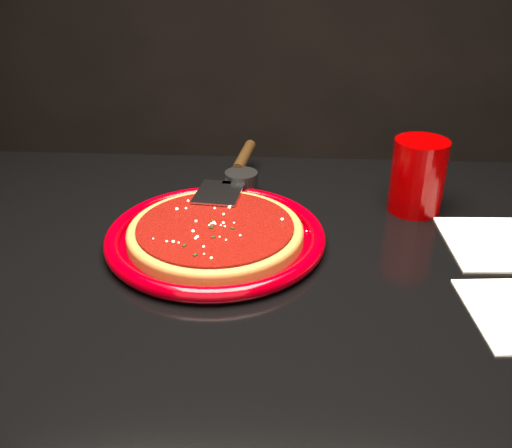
% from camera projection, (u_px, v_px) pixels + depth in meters
% --- Properties ---
extents(table, '(1.20, 0.80, 0.75)m').
position_uv_depth(table, '(250.00, 435.00, 1.02)').
color(table, black).
rests_on(table, floor).
extents(plate, '(0.42, 0.42, 0.02)m').
position_uv_depth(plate, '(216.00, 236.00, 0.87)').
color(plate, '#710006').
rests_on(plate, table).
extents(pizza_crust, '(0.33, 0.33, 0.01)m').
position_uv_depth(pizza_crust, '(216.00, 234.00, 0.87)').
color(pizza_crust, brown).
rests_on(pizza_crust, plate).
extents(pizza_crust_rim, '(0.33, 0.33, 0.02)m').
position_uv_depth(pizza_crust_rim, '(215.00, 230.00, 0.86)').
color(pizza_crust_rim, brown).
rests_on(pizza_crust_rim, plate).
extents(pizza_sauce, '(0.30, 0.30, 0.01)m').
position_uv_depth(pizza_sauce, '(215.00, 228.00, 0.86)').
color(pizza_sauce, '#6C0C07').
rests_on(pizza_sauce, plate).
extents(parmesan_dusting, '(0.23, 0.23, 0.01)m').
position_uv_depth(parmesan_dusting, '(215.00, 224.00, 0.86)').
color(parmesan_dusting, beige).
rests_on(parmesan_dusting, plate).
extents(basil_flecks, '(0.21, 0.21, 0.00)m').
position_uv_depth(basil_flecks, '(215.00, 224.00, 0.86)').
color(basil_flecks, black).
rests_on(basil_flecks, plate).
extents(pizza_server, '(0.12, 0.32, 0.02)m').
position_uv_depth(pizza_server, '(234.00, 171.00, 1.02)').
color(pizza_server, silver).
rests_on(pizza_server, plate).
extents(cup, '(0.10, 0.10, 0.12)m').
position_uv_depth(cup, '(418.00, 176.00, 0.95)').
color(cup, '#820000').
rests_on(cup, table).
extents(napkin_b, '(0.16, 0.17, 0.00)m').
position_uv_depth(napkin_b, '(498.00, 243.00, 0.87)').
color(napkin_b, silver).
rests_on(napkin_b, table).
extents(ramekin, '(0.07, 0.07, 0.05)m').
position_uv_depth(ramekin, '(241.00, 184.00, 1.02)').
color(ramekin, black).
rests_on(ramekin, table).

